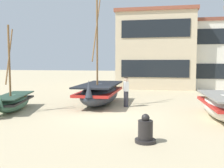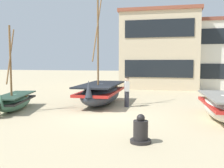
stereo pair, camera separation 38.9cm
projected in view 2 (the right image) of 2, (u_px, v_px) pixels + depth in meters
ground_plane at (107, 115)px, 12.16m from camera, size 120.00×120.00×0.00m
fishing_boat_near_left at (223, 106)px, 11.22m from camera, size 1.72×4.37×5.10m
fishing_boat_centre_large at (101, 93)px, 15.16m from camera, size 2.09×5.18×6.78m
fishing_boat_far_right at (15, 101)px, 13.49m from camera, size 2.06×3.86×4.32m
fisherman_by_hull at (127, 92)px, 14.39m from camera, size 0.34×0.42×1.68m
capstan_winch at (141, 132)px, 8.02m from camera, size 0.66×0.66×0.91m
harbor_building_main at (160, 50)px, 25.83m from camera, size 7.32×7.26×7.27m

